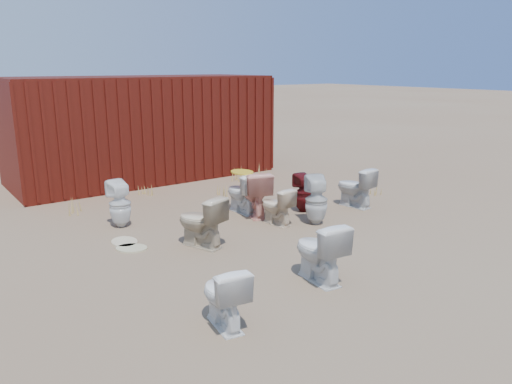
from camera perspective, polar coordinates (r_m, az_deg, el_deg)
ground at (r=8.18m, az=2.49°, el=-4.57°), size 100.00×100.00×0.00m
shipping_container at (r=12.32m, az=-12.86°, el=7.19°), size 6.00×2.40×2.40m
toilet_front_a at (r=5.24m, az=-3.72°, el=-11.73°), size 0.49×0.73×0.68m
toilet_front_pink at (r=8.93m, az=-0.09°, el=-0.15°), size 0.72×0.92×0.83m
toilet_front_c at (r=6.30m, az=7.23°, el=-6.73°), size 0.53×0.82×0.79m
toilet_front_maroon at (r=9.24m, az=5.41°, el=-0.11°), size 0.38×0.39×0.71m
toilet_front_e at (r=9.71m, az=11.24°, el=0.55°), size 0.51×0.80×0.77m
toilet_back_a at (r=8.62m, az=-15.29°, el=-1.32°), size 0.38×0.39×0.80m
toilet_back_beige_left at (r=7.46m, az=-6.34°, el=-3.36°), size 0.67×0.87×0.78m
toilet_back_beige_right at (r=8.48m, az=2.37°, el=-1.62°), size 0.42×0.66×0.64m
toilet_back_yellowlid at (r=9.16m, az=-1.59°, el=-0.07°), size 0.43×0.74×0.75m
toilet_back_e at (r=8.52m, az=6.91°, el=-0.93°), size 0.52×0.52×0.84m
yellow_lid at (r=9.07m, az=-1.61°, el=2.30°), size 0.38×0.47×0.02m
loose_tank at (r=10.14m, az=6.20°, el=0.11°), size 0.53×0.31×0.35m
loose_lid_near at (r=7.95m, az=-14.81°, el=-5.53°), size 0.41×0.52×0.02m
loose_lid_far at (r=7.66m, az=-14.03°, el=-6.25°), size 0.59×0.58×0.02m
weed_clump_a at (r=9.72m, az=-20.16°, el=-1.43°), size 0.36×0.36×0.32m
weed_clump_b at (r=10.42m, az=-3.63°, el=0.31°), size 0.32×0.32×0.27m
weed_clump_c at (r=11.90m, az=1.41°, el=2.29°), size 0.36×0.36×0.34m
weed_clump_d at (r=10.67m, az=-12.66°, el=0.21°), size 0.30×0.30×0.23m
weed_clump_e at (r=11.77m, az=-2.11°, el=2.04°), size 0.34×0.34×0.30m
weed_clump_f at (r=10.76m, az=13.35°, el=0.29°), size 0.28×0.28×0.23m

